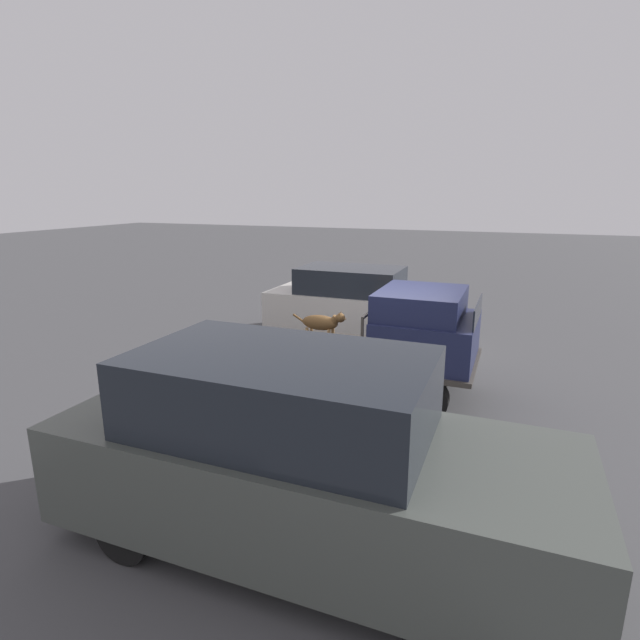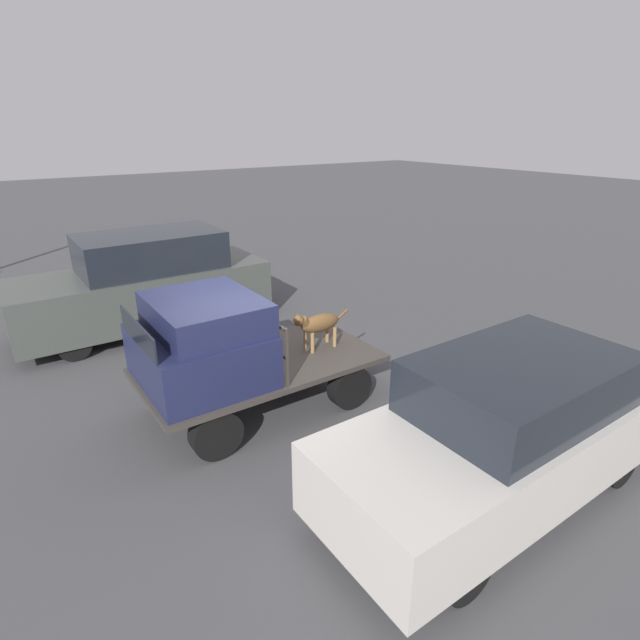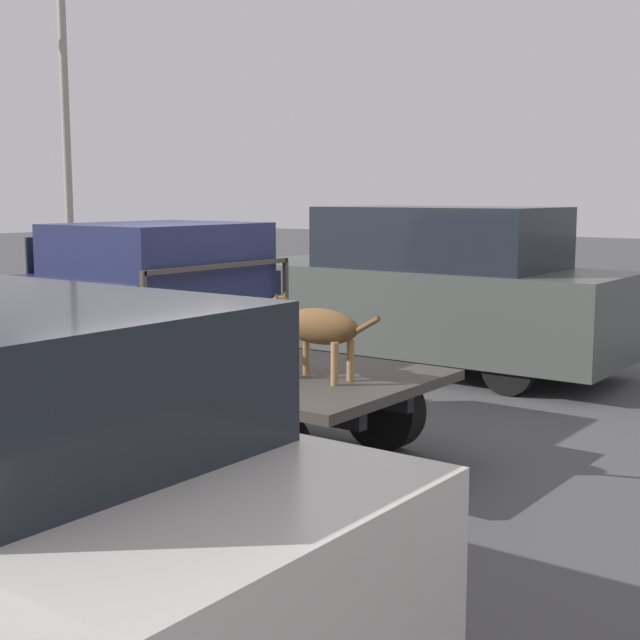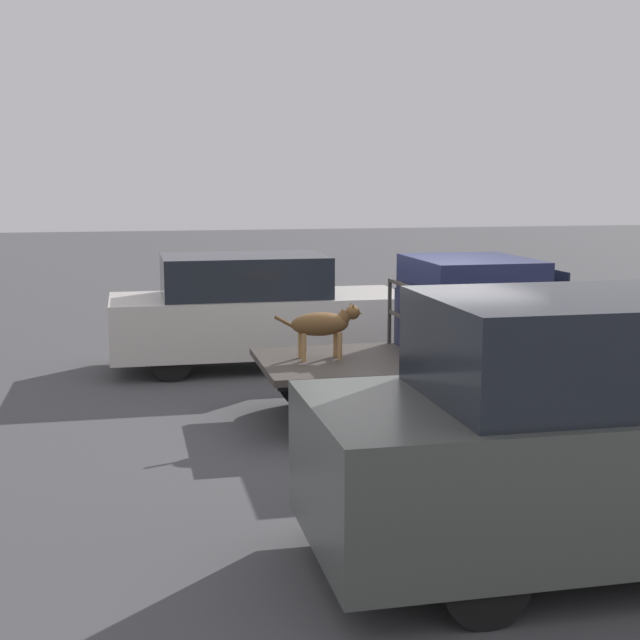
{
  "view_description": "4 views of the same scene",
  "coord_description": "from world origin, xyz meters",
  "px_view_note": "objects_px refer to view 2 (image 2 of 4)",
  "views": [
    {
      "loc": [
        2.22,
        -8.16,
        3.49
      ],
      "look_at": [
        -1.05,
        0.07,
        1.22
      ],
      "focal_mm": 28.0,
      "sensor_mm": 36.0,
      "label": 1
    },
    {
      "loc": [
        3.1,
        6.08,
        4.1
      ],
      "look_at": [
        -1.05,
        0.07,
        1.22
      ],
      "focal_mm": 28.0,
      "sensor_mm": 36.0,
      "label": 2
    },
    {
      "loc": [
        -5.08,
        5.52,
        2.17
      ],
      "look_at": [
        -1.05,
        0.07,
        1.22
      ],
      "focal_mm": 50.0,
      "sensor_mm": 36.0,
      "label": 3
    },
    {
      "loc": [
        -3.24,
        -10.05,
        2.87
      ],
      "look_at": [
        -1.05,
        0.07,
        1.22
      ],
      "focal_mm": 50.0,
      "sensor_mm": 36.0,
      "label": 4
    }
  ],
  "objects_px": {
    "flatbed_truck": "(261,374)",
    "parked_sedan": "(504,430)",
    "parked_pickup_far": "(145,283)",
    "dog": "(317,324)"
  },
  "relations": [
    {
      "from": "flatbed_truck",
      "to": "dog",
      "type": "relative_size",
      "value": 3.32
    },
    {
      "from": "flatbed_truck",
      "to": "parked_sedan",
      "type": "height_order",
      "value": "parked_sedan"
    },
    {
      "from": "flatbed_truck",
      "to": "parked_sedan",
      "type": "bearing_deg",
      "value": 112.22
    },
    {
      "from": "flatbed_truck",
      "to": "parked_pickup_far",
      "type": "bearing_deg",
      "value": -83.96
    },
    {
      "from": "flatbed_truck",
      "to": "parked_sedan",
      "type": "xyz_separation_m",
      "value": [
        -1.35,
        3.31,
        0.31
      ]
    },
    {
      "from": "flatbed_truck",
      "to": "dog",
      "type": "xyz_separation_m",
      "value": [
        -0.99,
        0.07,
        0.62
      ]
    },
    {
      "from": "parked_pickup_far",
      "to": "flatbed_truck",
      "type": "bearing_deg",
      "value": 100.21
    },
    {
      "from": "dog",
      "to": "parked_pickup_far",
      "type": "distance_m",
      "value": 4.5
    },
    {
      "from": "dog",
      "to": "parked_pickup_far",
      "type": "bearing_deg",
      "value": -79.52
    },
    {
      "from": "dog",
      "to": "parked_sedan",
      "type": "xyz_separation_m",
      "value": [
        -0.36,
        3.24,
        -0.31
      ]
    }
  ]
}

